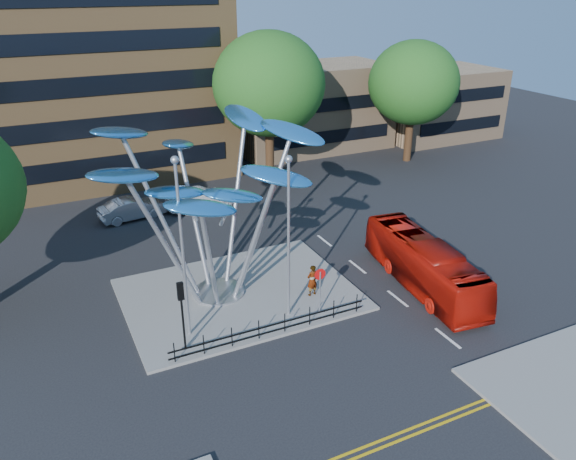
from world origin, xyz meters
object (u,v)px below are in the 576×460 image
parked_car_right (200,197)px  street_lamp_right (289,224)px  tree_right (269,84)px  leaf_sculpture (209,173)px  traffic_light_island (181,302)px  parked_car_mid (132,208)px  tree_far (414,83)px  pedestrian (312,280)px  red_bus (423,264)px  no_entry_sign_island (320,283)px  street_lamp_left (181,235)px

parked_car_right → street_lamp_right: bearing=168.4°
tree_right → leaf_sculpture: tree_right is taller
traffic_light_island → parked_car_mid: 16.79m
tree_far → parked_car_mid: (-25.94, -2.84, -6.35)m
pedestrian → parked_car_right: size_ratio=0.33×
red_bus → parked_car_mid: bearing=134.1°
no_entry_sign_island → red_bus: 6.52m
leaf_sculpture → no_entry_sign_island: bearing=-45.7°
tree_far → parked_car_right: size_ratio=2.03×
street_lamp_left → traffic_light_island: (-0.50, -1.00, -2.74)m
leaf_sculpture → street_lamp_left: bearing=-127.4°
street_lamp_left → parked_car_right: 17.28m
traffic_light_island → red_bus: 13.56m
street_lamp_right → no_entry_sign_island: (1.50, -0.48, -3.28)m
tree_far → street_lamp_right: 28.76m
street_lamp_left → parked_car_mid: street_lamp_left is taller
tree_right → pedestrian: tree_right is taller
red_bus → street_lamp_right: bearing=-175.8°
no_entry_sign_island → parked_car_right: (-0.92, 16.68, -1.04)m
street_lamp_left → leaf_sculpture: bearing=52.6°
tree_right → leaf_sculpture: bearing=-123.3°
no_entry_sign_island → parked_car_mid: size_ratio=0.53×
street_lamp_right → no_entry_sign_island: 3.64m
street_lamp_right → parked_car_mid: street_lamp_right is taller
leaf_sculpture → traffic_light_island: bearing=-125.0°
pedestrian → parked_car_mid: pedestrian is taller
street_lamp_left → traffic_light_island: size_ratio=2.57×
red_bus → parked_car_right: size_ratio=1.83×
parked_car_mid → parked_car_right: size_ratio=0.87×
street_lamp_left → parked_car_right: size_ratio=1.65×
street_lamp_left → traffic_light_island: bearing=-116.6°
no_entry_sign_island → red_bus: bearing=0.5°
street_lamp_right → parked_car_right: size_ratio=1.56×
pedestrian → parked_car_mid: 16.33m
no_entry_sign_island → parked_car_right: size_ratio=0.46×
street_lamp_right → parked_car_right: (0.58, 16.20, -4.32)m
traffic_light_island → parked_car_mid: size_ratio=0.74×
traffic_light_island → tree_right: bearing=56.3°
leaf_sculpture → red_bus: size_ratio=1.30×
tree_right → parked_car_mid: 14.27m
tree_right → street_lamp_left: (-12.50, -18.50, -2.68)m
parked_car_mid → leaf_sculpture: bearing=179.3°
no_entry_sign_island → pedestrian: no_entry_sign_island is taller
traffic_light_island → red_bus: traffic_light_island is taller
street_lamp_left → red_bus: size_ratio=0.90×
tree_far → traffic_light_island: (-27.00, -19.50, -4.49)m
traffic_light_island → no_entry_sign_island: traffic_light_island is taller
no_entry_sign_island → pedestrian: (0.44, 1.62, -0.78)m
no_entry_sign_island → parked_car_mid: bearing=109.7°
street_lamp_right → no_entry_sign_island: size_ratio=3.39×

